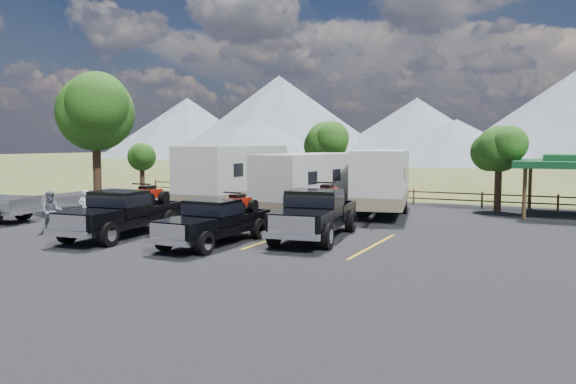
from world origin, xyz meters
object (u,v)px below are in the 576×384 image
at_px(tree_big_nw, 95,113).
at_px(rig_center, 216,220).
at_px(trailer_left, 235,177).
at_px(trailer_center, 308,184).
at_px(rig_right, 316,212).
at_px(person_b, 51,211).
at_px(trailer_right, 382,181).
at_px(person_a, 86,208).
at_px(rig_left, 123,212).

relative_size(tree_big_nw, rig_center, 1.39).
xyz_separation_m(trailer_left, trailer_center, (4.68, -0.55, -0.20)).
bearing_deg(tree_big_nw, rig_right, -15.28).
height_order(trailer_left, person_b, trailer_left).
bearing_deg(person_b, rig_center, -34.98).
relative_size(trailer_right, person_b, 5.55).
xyz_separation_m(trailer_right, person_a, (-10.72, -10.34, -0.94)).
height_order(trailer_left, trailer_center, trailer_left).
xyz_separation_m(rig_left, trailer_right, (7.34, 11.61, 0.78)).
xyz_separation_m(tree_big_nw, rig_left, (8.75, -7.38, -4.56)).
xyz_separation_m(trailer_left, trailer_right, (7.56, 2.63, -0.12)).
relative_size(rig_right, trailer_right, 0.68).
distance_m(trailer_right, person_b, 16.30).
height_order(rig_left, rig_right, rig_right).
relative_size(rig_right, person_b, 3.79).
relative_size(rig_center, person_b, 3.19).
distance_m(rig_right, trailer_left, 9.57).
distance_m(tree_big_nw, rig_center, 15.68).
bearing_deg(rig_right, trailer_left, 133.23).
distance_m(trailer_center, person_a, 10.66).
xyz_separation_m(rig_left, person_a, (-3.38, 1.26, -0.16)).
bearing_deg(tree_big_nw, trailer_left, 10.59).
bearing_deg(trailer_right, rig_left, -134.30).
relative_size(tree_big_nw, rig_left, 1.23).
xyz_separation_m(trailer_center, person_a, (-7.85, -7.17, -0.85)).
bearing_deg(person_b, trailer_left, 30.97).
xyz_separation_m(rig_left, rig_right, (7.22, 3.02, 0.04)).
distance_m(trailer_left, trailer_center, 4.72).
relative_size(trailer_left, person_a, 6.19).
bearing_deg(trailer_center, tree_big_nw, -171.66).
xyz_separation_m(rig_right, trailer_left, (-7.44, 5.96, 0.85)).
bearing_deg(trailer_left, rig_center, -65.74).
height_order(trailer_center, person_a, trailer_center).
height_order(trailer_left, trailer_right, trailer_left).
xyz_separation_m(tree_big_nw, trailer_center, (13.22, 1.05, -3.86)).
relative_size(rig_center, rig_right, 0.84).
bearing_deg(trailer_center, trailer_left, 177.15).
bearing_deg(trailer_right, rig_center, -116.55).
relative_size(person_a, person_b, 0.95).
bearing_deg(person_a, trailer_center, -175.37).
bearing_deg(trailer_right, trailer_left, -172.82).
xyz_separation_m(rig_center, trailer_left, (-4.58, 8.82, 0.99)).
bearing_deg(rig_left, tree_big_nw, 134.70).
bearing_deg(person_a, person_b, 47.94).
height_order(rig_center, person_b, rig_center).
height_order(tree_big_nw, rig_left, tree_big_nw).
bearing_deg(person_b, person_a, 45.85).
bearing_deg(rig_left, trailer_left, 86.22).
relative_size(trailer_left, person_b, 5.91).
relative_size(rig_right, trailer_center, 0.72).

